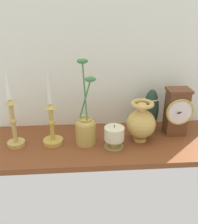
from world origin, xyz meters
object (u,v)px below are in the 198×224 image
candlestick_tall_left (52,121)px  candlestick_tall_center (13,120)px  pillar_candle_front (114,136)px  tall_ceramic_vase (151,110)px  brass_vase_jar (86,127)px  mantel_clock (177,111)px  brass_vase_bulbous (141,123)px

candlestick_tall_left → candlestick_tall_center: candlestick_tall_left is taller
pillar_candle_front → tall_ceramic_vase: tall_ceramic_vase is taller
candlestick_tall_left → brass_vase_jar: (14.06, -0.83, -2.94)cm
mantel_clock → brass_vase_bulbous: 18.01cm
candlestick_tall_center → pillar_candle_front: 41.80cm
brass_vase_bulbous → pillar_candle_front: 13.30cm
mantel_clock → candlestick_tall_center: 70.43cm
pillar_candle_front → tall_ceramic_vase: 24.30cm
tall_ceramic_vase → pillar_candle_front: bearing=-142.2°
candlestick_tall_left → tall_ceramic_vase: size_ratio=1.81×
brass_vase_bulbous → tall_ceramic_vase: 12.30cm
candlestick_tall_left → tall_ceramic_vase: (44.46, 9.96, -0.49)cm
brass_vase_jar → tall_ceramic_vase: bearing=19.6°
candlestick_tall_center → brass_vase_bulbous: size_ratio=1.97×
brass_vase_jar → candlestick_tall_left: bearing=176.6°
candlestick_tall_center → brass_vase_bulbous: candlestick_tall_center is taller
brass_vase_jar → pillar_candle_front: brass_vase_jar is taller
brass_vase_bulbous → pillar_candle_front: brass_vase_bulbous is taller
candlestick_tall_left → brass_vase_bulbous: size_ratio=2.00×
brass_vase_bulbous → tall_ceramic_vase: tall_ceramic_vase is taller
candlestick_tall_left → brass_vase_bulbous: candlestick_tall_left is taller
brass_vase_jar → tall_ceramic_vase: (30.40, 10.80, 2.45)cm
candlestick_tall_left → tall_ceramic_vase: 45.57cm
candlestick_tall_left → candlestick_tall_center: 15.47cm
candlestick_tall_center → tall_ceramic_vase: candlestick_tall_center is taller
brass_vase_bulbous → tall_ceramic_vase: (6.73, 10.19, 1.52)cm
pillar_candle_front → tall_ceramic_vase: size_ratio=0.51×
candlestick_tall_left → pillar_candle_front: bearing=-10.2°
mantel_clock → candlestick_tall_center: bearing=-175.4°
candlestick_tall_left → pillar_candle_front: (25.65, -4.61, -5.45)cm
candlestick_tall_left → tall_ceramic_vase: bearing=12.6°
brass_vase_jar → tall_ceramic_vase: brass_vase_jar is taller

